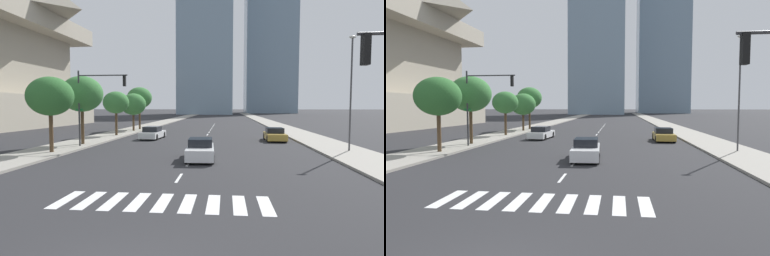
% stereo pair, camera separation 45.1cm
% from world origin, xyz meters
% --- Properties ---
extents(sidewalk_east, '(4.00, 260.00, 0.15)m').
position_xyz_m(sidewalk_east, '(11.04, 30.00, 0.07)').
color(sidewalk_east, gray).
rests_on(sidewalk_east, ground).
extents(sidewalk_west, '(4.00, 260.00, 0.15)m').
position_xyz_m(sidewalk_west, '(-11.04, 30.00, 0.07)').
color(sidewalk_west, gray).
rests_on(sidewalk_west, ground).
extents(crosswalk_near, '(7.65, 2.29, 0.01)m').
position_xyz_m(crosswalk_near, '(-0.00, 5.66, 0.00)').
color(crosswalk_near, silver).
rests_on(crosswalk_near, ground).
extents(lane_divider_center, '(0.14, 50.00, 0.01)m').
position_xyz_m(lane_divider_center, '(0.00, 33.66, 0.00)').
color(lane_divider_center, silver).
rests_on(lane_divider_center, ground).
extents(sedan_gold_0, '(1.92, 4.27, 1.29)m').
position_xyz_m(sedan_gold_0, '(7.08, 27.50, 0.59)').
color(sedan_gold_0, '#B28E38').
rests_on(sedan_gold_0, ground).
extents(sedan_white_1, '(2.03, 4.61, 1.32)m').
position_xyz_m(sedan_white_1, '(-5.49, 28.14, 0.60)').
color(sedan_white_1, silver).
rests_on(sedan_white_1, ground).
extents(sedan_white_2, '(1.92, 4.53, 1.36)m').
position_xyz_m(sedan_white_2, '(0.59, 15.20, 0.62)').
color(sedan_white_2, silver).
rests_on(sedan_white_2, ground).
extents(traffic_signal_far, '(4.42, 0.28, 6.19)m').
position_xyz_m(traffic_signal_far, '(-8.36, 20.21, 4.37)').
color(traffic_signal_far, '#333335').
rests_on(traffic_signal_far, sidewalk_west).
extents(street_lamp_east, '(0.50, 0.24, 8.41)m').
position_xyz_m(street_lamp_east, '(11.34, 19.55, 4.96)').
color(street_lamp_east, '#3F3F42').
rests_on(street_lamp_east, sidewalk_east).
extents(street_tree_nearest, '(3.27, 3.27, 5.38)m').
position_xyz_m(street_tree_nearest, '(-10.24, 16.51, 4.13)').
color(street_tree_nearest, '#4C3823').
rests_on(street_tree_nearest, sidewalk_west).
extents(street_tree_second, '(3.64, 3.64, 5.90)m').
position_xyz_m(street_tree_second, '(-10.24, 21.64, 4.49)').
color(street_tree_second, '#4C3823').
rests_on(street_tree_second, sidewalk_west).
extents(street_tree_third, '(2.94, 2.94, 4.98)m').
position_xyz_m(street_tree_third, '(-10.24, 30.43, 3.85)').
color(street_tree_third, '#4C3823').
rests_on(street_tree_third, sidewalk_west).
extents(street_tree_fourth, '(3.42, 3.42, 5.03)m').
position_xyz_m(street_tree_fourth, '(-10.24, 37.39, 3.71)').
color(street_tree_fourth, '#4C3823').
rests_on(street_tree_fourth, sidewalk_west).
extents(street_tree_fifth, '(3.60, 3.60, 6.05)m').
position_xyz_m(street_tree_fifth, '(-10.24, 40.57, 4.65)').
color(street_tree_fifth, '#4C3823').
rests_on(street_tree_fifth, sidewalk_west).
extents(office_tower_center_skyline, '(25.07, 29.05, 107.49)m').
position_xyz_m(office_tower_center_skyline, '(24.80, 173.06, 47.51)').
color(office_tower_center_skyline, '#7A93A8').
rests_on(office_tower_center_skyline, ground).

